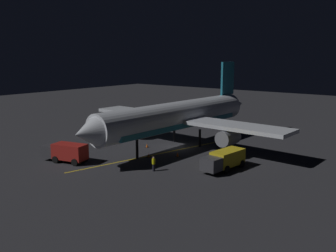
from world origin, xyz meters
name	(u,v)px	position (x,y,z in m)	size (l,w,h in m)	color
ground_plane	(176,148)	(0.00, 0.00, -0.10)	(180.00, 180.00, 0.20)	#29292E
apron_guide_stripe	(162,153)	(-0.43, 4.00, 0.00)	(0.24, 28.25, 0.01)	gold
airliner	(179,117)	(-0.03, -0.60, 4.51)	(33.55, 36.68, 12.27)	silver
baggage_truck	(66,152)	(6.53, 14.70, 1.24)	(6.38, 3.50, 2.38)	maroon
catering_truck	(224,160)	(-10.95, 5.23, 1.18)	(2.82, 6.52, 2.23)	gold
ground_crew_worker	(154,164)	(-4.71, 10.79, 0.89)	(0.40, 0.40, 1.74)	black
traffic_cone_near_left	(147,146)	(3.41, 2.68, 0.25)	(0.50, 0.50, 0.55)	#EA590F
traffic_cone_near_right	(149,155)	(-0.35, 6.64, 0.25)	(0.50, 0.50, 0.55)	#EA590F
traffic_cone_under_wing	(178,155)	(-3.16, 3.99, 0.25)	(0.50, 0.50, 0.55)	#EA590F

